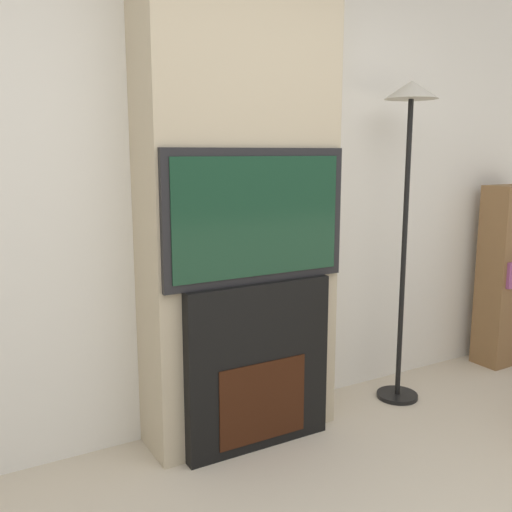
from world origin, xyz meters
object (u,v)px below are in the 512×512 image
object	(u,v)px
floor_lamp	(409,154)
bookshelf	(508,275)
fireplace	(256,365)
television	(256,216)

from	to	relation	value
floor_lamp	bookshelf	world-z (taller)	floor_lamp
fireplace	bookshelf	size ratio (longest dim) A/B	0.68
fireplace	television	distance (m)	0.76
television	floor_lamp	size ratio (longest dim) A/B	0.52
television	bookshelf	world-z (taller)	television
fireplace	floor_lamp	xyz separation A→B (m)	(1.03, 0.05, 1.05)
television	bookshelf	size ratio (longest dim) A/B	0.77
fireplace	floor_lamp	distance (m)	1.48
bookshelf	television	bearing A→B (deg)	-176.25
floor_lamp	bookshelf	xyz separation A→B (m)	(1.09, 0.08, -0.85)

